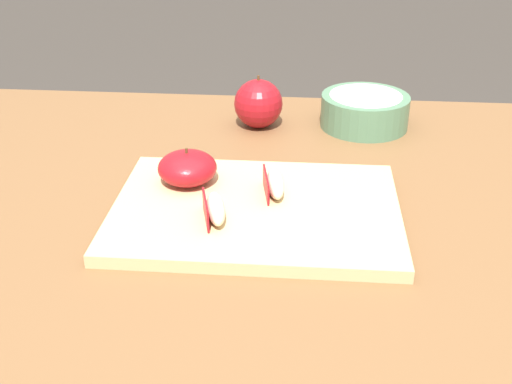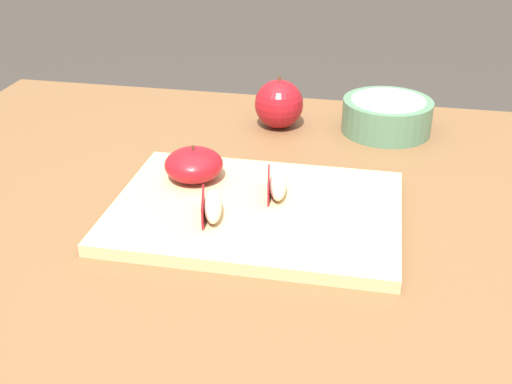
# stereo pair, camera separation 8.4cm
# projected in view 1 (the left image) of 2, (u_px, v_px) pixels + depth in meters

# --- Properties ---
(dining_table) EXTENTS (1.27, 0.91, 0.77)m
(dining_table) POSITION_uv_depth(u_px,v_px,m) (277.00, 274.00, 0.92)
(dining_table) COLOR brown
(dining_table) RESTS_ON ground_plane
(cutting_board) EXTENTS (0.38, 0.27, 0.02)m
(cutting_board) POSITION_uv_depth(u_px,v_px,m) (256.00, 211.00, 0.85)
(cutting_board) COLOR tan
(cutting_board) RESTS_ON dining_table
(apple_half_skin_up) EXTENTS (0.08, 0.08, 0.05)m
(apple_half_skin_up) POSITION_uv_depth(u_px,v_px,m) (187.00, 168.00, 0.90)
(apple_half_skin_up) COLOR maroon
(apple_half_skin_up) RESTS_ON cutting_board
(apple_wedge_right) EXTENTS (0.04, 0.07, 0.03)m
(apple_wedge_right) POSITION_uv_depth(u_px,v_px,m) (274.00, 184.00, 0.87)
(apple_wedge_right) COLOR beige
(apple_wedge_right) RESTS_ON cutting_board
(apple_wedge_middle) EXTENTS (0.04, 0.07, 0.03)m
(apple_wedge_middle) POSITION_uv_depth(u_px,v_px,m) (215.00, 209.00, 0.81)
(apple_wedge_middle) COLOR beige
(apple_wedge_middle) RESTS_ON cutting_board
(whole_apple_red_delicious) EXTENTS (0.08, 0.08, 0.09)m
(whole_apple_red_delicious) POSITION_uv_depth(u_px,v_px,m) (258.00, 104.00, 1.12)
(whole_apple_red_delicious) COLOR maroon
(whole_apple_red_delicious) RESTS_ON dining_table
(ceramic_fruit_bowl) EXTENTS (0.15, 0.15, 0.06)m
(ceramic_fruit_bowl) POSITION_uv_depth(u_px,v_px,m) (365.00, 110.00, 1.12)
(ceramic_fruit_bowl) COLOR #4C7556
(ceramic_fruit_bowl) RESTS_ON dining_table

